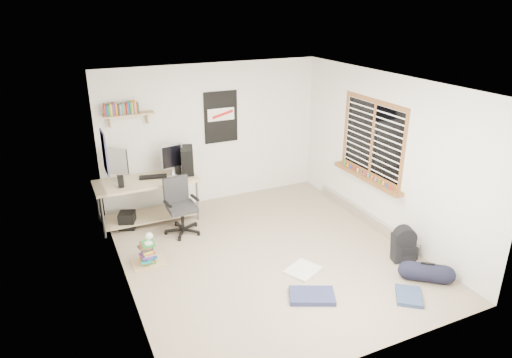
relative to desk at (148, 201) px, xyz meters
name	(u,v)px	position (x,y,z in m)	size (l,w,h in m)	color
floor	(268,255)	(1.33, -1.84, -0.37)	(4.00, 4.50, 0.01)	gray
ceiling	(270,83)	(1.33, -1.84, 2.14)	(4.00, 4.50, 0.01)	white
back_wall	(213,134)	(1.33, 0.42, 0.89)	(4.00, 0.01, 2.50)	silver
left_wall	(119,201)	(-0.67, -1.84, 0.89)	(0.01, 4.50, 2.50)	silver
right_wall	(386,156)	(3.34, -1.84, 0.89)	(0.01, 4.50, 2.50)	silver
desk	(148,201)	(0.00, 0.00, 0.00)	(1.65, 0.72, 0.75)	#C9A98B
monitor_left	(117,167)	(-0.42, 0.16, 0.61)	(0.40, 0.10, 0.44)	#B9B8BE
monitor_right	(172,162)	(0.47, 0.06, 0.59)	(0.38, 0.09, 0.41)	#B0B0B5
pc_tower	(187,160)	(0.72, 0.04, 0.61)	(0.20, 0.42, 0.44)	black
keyboard	(153,177)	(0.13, 0.05, 0.40)	(0.45, 0.16, 0.02)	black
speaker_left	(121,181)	(-0.42, -0.15, 0.48)	(0.09, 0.09, 0.18)	black
speaker_right	(178,170)	(0.55, 0.02, 0.47)	(0.08, 0.08, 0.16)	black
office_chair	(182,205)	(0.40, -0.64, 0.12)	(0.59, 0.59, 0.91)	#262629
wall_shelf	(129,114)	(-0.12, 0.30, 1.42)	(0.80, 0.22, 0.24)	tan
poster_back_wall	(221,117)	(1.48, 0.39, 1.19)	(0.62, 0.03, 0.92)	black
poster_left_wall	(104,152)	(-0.65, -0.64, 1.14)	(0.02, 0.42, 0.60)	navy
window	(372,139)	(3.28, -1.54, 1.08)	(0.10, 1.50, 1.26)	brown
baseboard_heater	(364,216)	(3.29, -1.54, -0.28)	(0.08, 2.50, 0.18)	#B7B2A8
backpack	(403,247)	(3.02, -2.77, -0.16)	(0.31, 0.25, 0.41)	black
duffel_bag	(427,272)	(2.94, -3.31, -0.22)	(0.25, 0.25, 0.49)	black
tshirt	(303,270)	(1.57, -2.44, -0.34)	(0.44, 0.37, 0.04)	silver
jeans_a	(312,296)	(1.37, -3.00, -0.33)	(0.56, 0.36, 0.06)	#22294F
jeans_b	(409,296)	(2.48, -3.51, -0.34)	(0.42, 0.31, 0.05)	navy
book_stack	(148,254)	(-0.31, -1.33, -0.21)	(0.41, 0.33, 0.28)	brown
desk_lamp	(148,240)	(-0.29, -1.35, 0.02)	(0.11, 0.19, 0.19)	silver
subwoofer	(127,220)	(-0.38, -0.11, -0.22)	(0.25, 0.25, 0.28)	black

